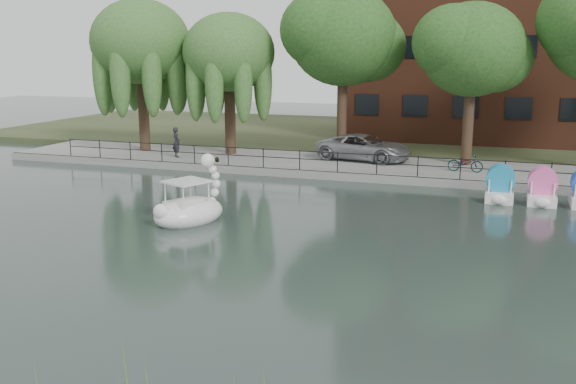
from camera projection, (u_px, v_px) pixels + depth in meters
The scene contains 14 objects.
ground_plane at pixel (232, 257), 20.16m from camera, with size 120.00×120.00×0.00m, color #354240.
promenade at pixel (350, 166), 34.92m from camera, with size 40.00×6.00×0.40m, color gray.
kerb at pixel (336, 176), 32.19m from camera, with size 40.00×0.25×0.40m, color gray.
land_strip at pixel (393, 136), 47.88m from camera, with size 60.00×22.00×0.36m, color #47512D.
railing at pixel (338, 157), 32.18m from camera, with size 32.00×0.05×1.00m.
apartment_building at pixel (500, 6), 43.69m from camera, with size 20.00×10.07×18.00m.
willow_left at pixel (140, 42), 38.03m from camera, with size 5.88×5.88×9.01m.
willow_mid at pixel (229, 53), 36.90m from camera, with size 5.32×5.32×8.15m.
broadleaf_center at pixel (343, 38), 35.62m from camera, with size 6.00×6.00×9.25m.
broadleaf_right at pixel (472, 50), 33.11m from camera, with size 5.40×5.40×8.32m.
minivan at pixel (364, 145), 35.55m from camera, with size 5.96×2.74×1.66m, color gray.
bicycle at pixel (465, 162), 32.20m from camera, with size 1.72×0.60×1.00m, color gray.
pedestrian at pixel (176, 140), 36.57m from camera, with size 0.71×0.48×1.98m, color black.
swan_boat at pixel (190, 207), 24.30m from camera, with size 2.91×3.46×2.50m.
Camera 1 is at (7.84, -17.68, 6.32)m, focal length 40.00 mm.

